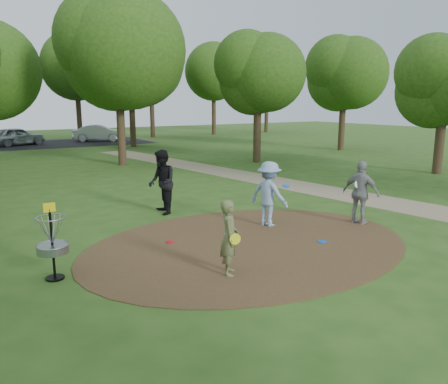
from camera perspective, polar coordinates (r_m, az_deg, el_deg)
ground at (r=10.80m, az=3.40°, el=-6.83°), size 100.00×100.00×0.00m
dirt_clearing at (r=10.80m, az=3.40°, el=-6.78°), size 8.40×8.40×0.02m
footpath at (r=16.54m, az=17.91°, el=-0.81°), size 7.55×39.89×0.01m
parking_lot at (r=39.29m, az=-20.33°, el=5.98°), size 14.00×8.00×0.01m
player_observer_with_disc at (r=8.74m, az=0.70°, el=-5.97°), size 0.61×0.67×1.55m
player_throwing_with_disc at (r=12.19m, az=5.89°, el=-0.27°), size 1.29×1.33×1.82m
player_walking_with_disc at (r=13.57m, az=-8.12°, el=1.28°), size 0.91×1.09×2.00m
player_waiting_with_disc at (r=12.91m, az=17.45°, el=-0.08°), size 0.71×1.15×1.82m
disc_ground_cyan at (r=11.50m, az=0.58°, el=-5.49°), size 0.22×0.22×0.02m
disc_ground_blue at (r=11.13m, az=12.75°, el=-6.37°), size 0.22×0.22×0.02m
disc_ground_red at (r=10.93m, az=-7.06°, el=-6.50°), size 0.22×0.22×0.02m
car_left at (r=38.75m, az=-25.50°, el=6.59°), size 4.63×3.24×1.46m
car_right at (r=40.28m, az=-15.97°, el=7.40°), size 4.61×3.23×1.44m
disc_golf_basket at (r=9.11m, az=-21.58°, el=-5.41°), size 0.63×0.63×1.54m
tree_ring at (r=19.41m, az=-12.02°, el=17.21°), size 37.16×46.17×9.88m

